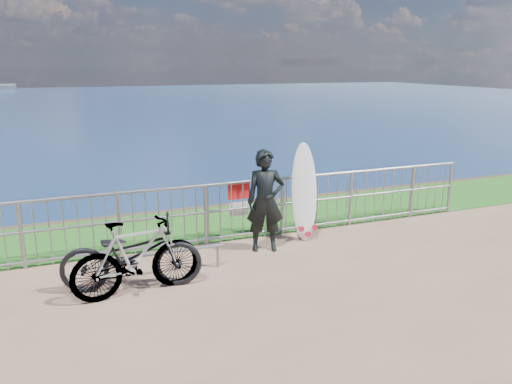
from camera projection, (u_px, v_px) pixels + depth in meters
name	position (u px, v px, depth m)	size (l,w,h in m)	color
grass_strip	(215.00, 223.00, 10.21)	(120.00, 120.00, 0.00)	#1D5B19
railing	(233.00, 211.00, 9.09)	(10.06, 0.10, 1.13)	gray
surfer	(265.00, 201.00, 8.56)	(0.65, 0.43, 1.78)	black
surfboard	(304.00, 195.00, 9.17)	(0.56, 0.52, 1.80)	white
bicycle_near	(132.00, 254.00, 7.16)	(0.70, 2.00, 1.05)	black
bicycle_far	(137.00, 257.00, 6.98)	(0.52, 1.84, 1.11)	black
bike_rack	(164.00, 255.00, 7.66)	(1.90, 0.05, 0.40)	gray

